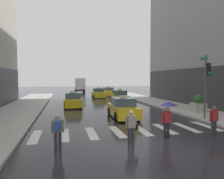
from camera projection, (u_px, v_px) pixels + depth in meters
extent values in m
plane|color=#26262B|center=(150.00, 147.00, 9.37)|extent=(160.00, 160.00, 0.00)
cube|color=silver|center=(35.00, 137.00, 11.04)|extent=(0.50, 2.80, 0.01)
cube|color=silver|center=(64.00, 135.00, 11.39)|extent=(0.50, 2.80, 0.01)
cube|color=silver|center=(92.00, 133.00, 11.75)|extent=(0.50, 2.80, 0.01)
cube|color=silver|center=(117.00, 131.00, 12.11)|extent=(0.50, 2.80, 0.01)
cube|color=silver|center=(141.00, 130.00, 12.46)|extent=(0.50, 2.80, 0.01)
cube|color=silver|center=(164.00, 129.00, 12.82)|extent=(0.50, 2.80, 0.01)
cube|color=silver|center=(186.00, 127.00, 13.18)|extent=(0.50, 2.80, 0.01)
cube|color=silver|center=(206.00, 126.00, 13.53)|extent=(0.50, 2.80, 0.01)
cube|color=#2D2D33|center=(220.00, 89.00, 19.10)|extent=(0.10, 31.36, 4.40)
cylinder|color=#47474C|center=(205.00, 87.00, 15.30)|extent=(0.14, 0.14, 4.80)
cube|color=black|center=(208.00, 69.00, 15.29)|extent=(0.30, 0.26, 0.95)
sphere|color=#28231E|center=(209.00, 65.00, 15.14)|extent=(0.17, 0.17, 0.17)
sphere|color=#28231E|center=(209.00, 69.00, 15.15)|extent=(0.17, 0.17, 0.17)
sphere|color=green|center=(209.00, 73.00, 15.17)|extent=(0.17, 0.17, 0.17)
cube|color=#196638|center=(204.00, 58.00, 15.36)|extent=(0.04, 0.84, 0.24)
cube|color=yellow|center=(123.00, 110.00, 16.63)|extent=(1.95, 4.56, 0.84)
cube|color=#384C5B|center=(123.00, 102.00, 16.49)|extent=(1.67, 2.15, 0.64)
cube|color=silver|center=(123.00, 97.00, 16.47)|extent=(0.61, 0.26, 0.18)
cylinder|color=black|center=(109.00, 111.00, 17.79)|extent=(0.24, 0.67, 0.66)
cylinder|color=black|center=(128.00, 110.00, 18.13)|extent=(0.24, 0.67, 0.66)
cylinder|color=black|center=(116.00, 117.00, 15.15)|extent=(0.24, 0.67, 0.66)
cylinder|color=black|center=(138.00, 116.00, 15.49)|extent=(0.24, 0.67, 0.66)
cube|color=#F2EAB2|center=(110.00, 107.00, 18.72)|extent=(0.20, 0.05, 0.14)
cube|color=#F2EAB2|center=(123.00, 106.00, 18.97)|extent=(0.20, 0.05, 0.14)
cube|color=yellow|center=(73.00, 102.00, 22.82)|extent=(1.81, 4.50, 0.84)
cube|color=#384C5B|center=(73.00, 95.00, 22.69)|extent=(1.60, 2.10, 0.64)
cube|color=silver|center=(73.00, 92.00, 22.67)|extent=(0.60, 0.24, 0.18)
cylinder|color=black|center=(65.00, 103.00, 23.95)|extent=(0.22, 0.66, 0.66)
cylinder|color=black|center=(79.00, 102.00, 24.34)|extent=(0.22, 0.66, 0.66)
cylinder|color=black|center=(65.00, 106.00, 21.33)|extent=(0.22, 0.66, 0.66)
cylinder|color=black|center=(81.00, 105.00, 21.72)|extent=(0.22, 0.66, 0.66)
cube|color=#F2EAB2|center=(67.00, 100.00, 24.88)|extent=(0.20, 0.04, 0.14)
cube|color=#F2EAB2|center=(77.00, 99.00, 25.17)|extent=(0.20, 0.04, 0.14)
cube|color=gold|center=(119.00, 98.00, 27.84)|extent=(1.96, 4.56, 0.84)
cube|color=#384C5B|center=(120.00, 93.00, 27.71)|extent=(1.67, 2.16, 0.64)
cube|color=silver|center=(120.00, 90.00, 27.69)|extent=(0.61, 0.26, 0.18)
cylinder|color=black|center=(111.00, 99.00, 29.01)|extent=(0.24, 0.67, 0.66)
cylinder|color=black|center=(123.00, 98.00, 29.34)|extent=(0.24, 0.67, 0.66)
cylinder|color=black|center=(115.00, 101.00, 26.36)|extent=(0.24, 0.67, 0.66)
cylinder|color=black|center=(128.00, 100.00, 26.70)|extent=(0.24, 0.67, 0.66)
cube|color=#F2EAB2|center=(112.00, 96.00, 29.94)|extent=(0.20, 0.05, 0.14)
cube|color=#F2EAB2|center=(120.00, 96.00, 30.19)|extent=(0.20, 0.05, 0.14)
cube|color=yellow|center=(98.00, 94.00, 34.20)|extent=(1.88, 4.53, 0.84)
cube|color=#384C5B|center=(98.00, 90.00, 34.07)|extent=(1.64, 2.13, 0.64)
cube|color=silver|center=(98.00, 88.00, 34.05)|extent=(0.60, 0.25, 0.18)
cylinder|color=black|center=(92.00, 95.00, 35.35)|extent=(0.23, 0.66, 0.66)
cylinder|color=black|center=(102.00, 95.00, 35.71)|extent=(0.23, 0.66, 0.66)
cylinder|color=black|center=(94.00, 96.00, 32.72)|extent=(0.23, 0.66, 0.66)
cylinder|color=black|center=(105.00, 96.00, 33.08)|extent=(0.23, 0.66, 0.66)
cube|color=#F2EAB2|center=(93.00, 93.00, 36.28)|extent=(0.20, 0.04, 0.14)
cube|color=#F2EAB2|center=(100.00, 93.00, 36.55)|extent=(0.20, 0.04, 0.14)
cube|color=gold|center=(108.00, 93.00, 37.76)|extent=(1.98, 4.57, 0.84)
cube|color=#384C5B|center=(108.00, 89.00, 37.62)|extent=(1.68, 2.16, 0.64)
cube|color=silver|center=(108.00, 87.00, 37.60)|extent=(0.61, 0.26, 0.18)
cylinder|color=black|center=(103.00, 94.00, 38.93)|extent=(0.25, 0.67, 0.66)
cylinder|color=black|center=(111.00, 94.00, 39.25)|extent=(0.25, 0.67, 0.66)
cylinder|color=black|center=(105.00, 95.00, 36.28)|extent=(0.25, 0.67, 0.66)
cylinder|color=black|center=(114.00, 95.00, 36.61)|extent=(0.25, 0.67, 0.66)
cube|color=#F2EAB2|center=(103.00, 92.00, 39.86)|extent=(0.20, 0.05, 0.14)
cube|color=#F2EAB2|center=(109.00, 92.00, 40.10)|extent=(0.20, 0.05, 0.14)
cube|color=#2D2D2D|center=(80.00, 90.00, 48.09)|extent=(2.02, 6.66, 0.40)
cube|color=silver|center=(79.00, 84.00, 51.26)|extent=(2.16, 1.87, 2.10)
cube|color=#384C5B|center=(79.00, 82.00, 52.14)|extent=(1.89, 0.10, 0.95)
cube|color=silver|center=(80.00, 84.00, 47.14)|extent=(2.36, 4.87, 2.50)
cylinder|color=black|center=(75.00, 90.00, 50.94)|extent=(0.31, 0.91, 0.90)
cylinder|color=black|center=(83.00, 90.00, 51.33)|extent=(0.31, 0.91, 0.90)
cylinder|color=black|center=(76.00, 91.00, 46.49)|extent=(0.31, 0.91, 0.90)
cylinder|color=black|center=(84.00, 91.00, 46.89)|extent=(0.31, 0.91, 0.90)
cylinder|color=black|center=(165.00, 130.00, 10.77)|extent=(0.14, 0.14, 0.82)
cylinder|color=black|center=(168.00, 130.00, 10.81)|extent=(0.14, 0.14, 0.82)
cube|color=maroon|center=(167.00, 117.00, 10.75)|extent=(0.36, 0.24, 0.60)
sphere|color=tan|center=(167.00, 109.00, 10.73)|extent=(0.22, 0.22, 0.22)
cylinder|color=maroon|center=(163.00, 118.00, 10.70)|extent=(0.09, 0.09, 0.55)
cylinder|color=maroon|center=(171.00, 118.00, 10.81)|extent=(0.09, 0.09, 0.55)
cylinder|color=#4C4C4C|center=(169.00, 111.00, 10.76)|extent=(0.02, 0.02, 1.00)
cone|color=navy|center=(169.00, 104.00, 10.74)|extent=(0.96, 0.96, 0.20)
cylinder|color=#333338|center=(56.00, 141.00, 8.86)|extent=(0.14, 0.14, 0.82)
cylinder|color=#333338|center=(60.00, 141.00, 8.90)|extent=(0.14, 0.14, 0.82)
cube|color=gray|center=(58.00, 125.00, 8.85)|extent=(0.36, 0.24, 0.60)
sphere|color=beige|center=(58.00, 116.00, 8.83)|extent=(0.22, 0.22, 0.22)
cylinder|color=gray|center=(52.00, 127.00, 8.80)|extent=(0.09, 0.09, 0.55)
cylinder|color=gray|center=(63.00, 126.00, 8.90)|extent=(0.09, 0.09, 0.55)
cube|color=#264C8C|center=(58.00, 126.00, 8.63)|extent=(0.28, 0.18, 0.40)
cylinder|color=#333338|center=(129.00, 136.00, 9.66)|extent=(0.14, 0.14, 0.82)
cylinder|color=#333338|center=(133.00, 136.00, 9.71)|extent=(0.14, 0.14, 0.82)
cube|color=gray|center=(131.00, 121.00, 9.65)|extent=(0.36, 0.24, 0.60)
sphere|color=tan|center=(131.00, 113.00, 9.63)|extent=(0.22, 0.22, 0.22)
cylinder|color=gray|center=(126.00, 123.00, 9.60)|extent=(0.09, 0.09, 0.55)
cylinder|color=gray|center=(136.00, 122.00, 9.71)|extent=(0.09, 0.09, 0.55)
cube|color=black|center=(137.00, 127.00, 9.73)|extent=(0.10, 0.20, 0.28)
cylinder|color=#333338|center=(212.00, 128.00, 11.23)|extent=(0.14, 0.14, 0.82)
cylinder|color=#333338|center=(215.00, 128.00, 11.27)|extent=(0.14, 0.14, 0.82)
cube|color=maroon|center=(214.00, 116.00, 11.21)|extent=(0.36, 0.24, 0.60)
sphere|color=brown|center=(214.00, 108.00, 11.19)|extent=(0.22, 0.22, 0.22)
cylinder|color=maroon|center=(210.00, 117.00, 11.16)|extent=(0.09, 0.09, 0.55)
cylinder|color=maroon|center=(218.00, 116.00, 11.27)|extent=(0.09, 0.09, 0.55)
cube|color=#A8A399|center=(198.00, 107.00, 18.64)|extent=(1.10, 1.10, 0.80)
sphere|color=#285628|center=(198.00, 99.00, 18.60)|extent=(0.90, 0.90, 0.90)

